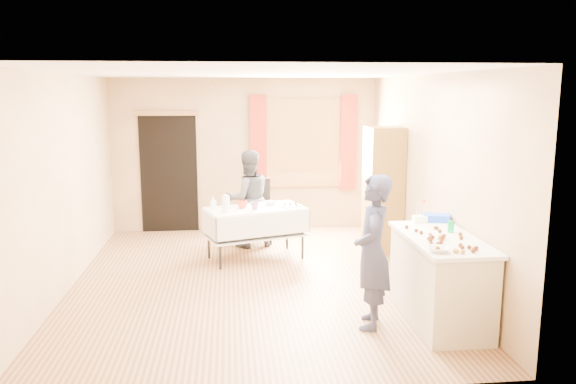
{
  "coord_description": "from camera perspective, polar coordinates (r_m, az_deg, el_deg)",
  "views": [
    {
      "loc": [
        -0.28,
        -6.86,
        2.41
      ],
      "look_at": [
        0.45,
        0.0,
        1.14
      ],
      "focal_mm": 35.0,
      "sensor_mm": 36.0,
      "label": 1
    }
  ],
  "objects": [
    {
      "name": "party_table",
      "position": [
        8.07,
        -3.32,
        -3.71
      ],
      "size": [
        1.55,
        1.11,
        0.75
      ],
      "rotation": [
        0.0,
        0.0,
        0.31
      ],
      "color": "black",
      "rests_on": "floor"
    },
    {
      "name": "pitcher",
      "position": [
        7.72,
        -6.34,
        -1.25
      ],
      "size": [
        0.12,
        0.12,
        0.22
      ],
      "primitive_type": "cylinder",
      "rotation": [
        0.0,
        0.0,
        0.05
      ],
      "color": "silver",
      "rests_on": "party_table"
    },
    {
      "name": "window_frame",
      "position": [
        9.71,
        1.56,
        5.01
      ],
      "size": [
        1.32,
        0.06,
        1.52
      ],
      "primitive_type": "cube",
      "color": "olive",
      "rests_on": "wall_back"
    },
    {
      "name": "woman",
      "position": [
        8.64,
        -4.07,
        -0.71
      ],
      "size": [
        1.01,
        0.93,
        1.5
      ],
      "primitive_type": "imported",
      "rotation": [
        0.0,
        0.0,
        3.4
      ],
      "color": "black",
      "rests_on": "floor"
    },
    {
      "name": "small_bowl",
      "position": [
        8.2,
        -1.74,
        -1.1
      ],
      "size": [
        0.33,
        0.33,
        0.05
      ],
      "primitive_type": "imported",
      "rotation": [
        0.0,
        0.0,
        0.65
      ],
      "color": "white",
      "rests_on": "party_table"
    },
    {
      "name": "wall_left",
      "position": [
        7.23,
        -21.88,
        0.81
      ],
      "size": [
        0.02,
        5.5,
        2.6
      ],
      "primitive_type": "cube",
      "color": "tan",
      "rests_on": "floor"
    },
    {
      "name": "window_pane",
      "position": [
        9.69,
        1.57,
        5.0
      ],
      "size": [
        1.2,
        0.02,
        1.4
      ],
      "primitive_type": "cube",
      "color": "white",
      "rests_on": "wall_back"
    },
    {
      "name": "cabinet",
      "position": [
        8.45,
        9.63,
        0.2
      ],
      "size": [
        0.5,
        0.6,
        1.87
      ],
      "primitive_type": "cube",
      "color": "brown",
      "rests_on": "floor"
    },
    {
      "name": "ceiling",
      "position": [
        6.87,
        -3.8,
        12.05
      ],
      "size": [
        4.5,
        5.5,
        0.02
      ],
      "primitive_type": "cube",
      "color": "white",
      "rests_on": "floor"
    },
    {
      "name": "curtain_right",
      "position": [
        9.79,
        6.14,
        5.0
      ],
      "size": [
        0.28,
        0.06,
        1.65
      ],
      "primitive_type": "cube",
      "color": "maroon",
      "rests_on": "wall_back"
    },
    {
      "name": "girl",
      "position": [
        5.76,
        8.58,
        -6.04
      ],
      "size": [
        0.76,
        0.65,
        1.58
      ],
      "primitive_type": "imported",
      "rotation": [
        0.0,
        0.0,
        -1.82
      ],
      "color": "#212443",
      "rests_on": "floor"
    },
    {
      "name": "counter",
      "position": [
        6.15,
        15.14,
        -8.53
      ],
      "size": [
        0.7,
        1.48,
        0.91
      ],
      "color": "beige",
      "rests_on": "floor"
    },
    {
      "name": "wall_back",
      "position": [
        9.69,
        -4.36,
        3.78
      ],
      "size": [
        4.5,
        0.02,
        2.6
      ],
      "primitive_type": "cube",
      "color": "tan",
      "rests_on": "floor"
    },
    {
      "name": "blue_basket",
      "position": [
        6.7,
        14.79,
        -2.54
      ],
      "size": [
        0.35,
        0.28,
        0.08
      ],
      "primitive_type": "cube",
      "rotation": [
        0.0,
        0.0,
        -0.29
      ],
      "color": "blue",
      "rests_on": "counter"
    },
    {
      "name": "curtain_left",
      "position": [
        9.59,
        -3.05,
        4.93
      ],
      "size": [
        0.28,
        0.06,
        1.65
      ],
      "primitive_type": "cube",
      "color": "maroon",
      "rests_on": "wall_back"
    },
    {
      "name": "cup_red",
      "position": [
        7.97,
        -4.65,
        -1.27
      ],
      "size": [
        0.21,
        0.21,
        0.11
      ],
      "primitive_type": "imported",
      "rotation": [
        0.0,
        0.0,
        0.28
      ],
      "color": "red",
      "rests_on": "party_table"
    },
    {
      "name": "wall_right",
      "position": [
        7.4,
        14.11,
        1.46
      ],
      "size": [
        0.02,
        5.5,
        2.6
      ],
      "primitive_type": "cube",
      "color": "tan",
      "rests_on": "floor"
    },
    {
      "name": "cake_balls",
      "position": [
        5.82,
        15.49,
        -4.71
      ],
      "size": [
        0.5,
        1.02,
        0.04
      ],
      "color": "#3F2314",
      "rests_on": "counter"
    },
    {
      "name": "door_lintel",
      "position": [
        9.62,
        -12.25,
        7.84
      ],
      "size": [
        1.05,
        0.06,
        0.08
      ],
      "primitive_type": "cube",
      "color": "olive",
      "rests_on": "wall_back"
    },
    {
      "name": "chair",
      "position": [
        8.98,
        -3.03,
        -3.21
      ],
      "size": [
        0.43,
        0.43,
        1.01
      ],
      "rotation": [
        0.0,
        0.0,
        0.04
      ],
      "color": "black",
      "rests_on": "floor"
    },
    {
      "name": "foam_block",
      "position": [
        6.58,
        13.24,
        -2.7
      ],
      "size": [
        0.15,
        0.1,
        0.08
      ],
      "primitive_type": "cube",
      "rotation": [
        0.0,
        0.0,
        0.02
      ],
      "color": "white",
      "rests_on": "counter"
    },
    {
      "name": "bottle",
      "position": [
        7.98,
        -7.63,
        -1.06
      ],
      "size": [
        0.12,
        0.12,
        0.17
      ],
      "primitive_type": "imported",
      "rotation": [
        0.0,
        0.0,
        0.24
      ],
      "color": "white",
      "rests_on": "party_table"
    },
    {
      "name": "pastry_tray",
      "position": [
        8.07,
        0.23,
        -1.41
      ],
      "size": [
        0.34,
        0.31,
        0.02
      ],
      "primitive_type": "cube",
      "rotation": [
        0.0,
        0.0,
        0.53
      ],
      "color": "white",
      "rests_on": "party_table"
    },
    {
      "name": "doorway",
      "position": [
        9.75,
        -12.0,
        1.85
      ],
      "size": [
        0.95,
        0.04,
        2.0
      ],
      "primitive_type": "cube",
      "color": "black",
      "rests_on": "floor"
    },
    {
      "name": "wall_front",
      "position": [
        4.26,
        -2.09,
        -4.7
      ],
      "size": [
        4.5,
        0.02,
        2.6
      ],
      "primitive_type": "cube",
      "color": "tan",
      "rests_on": "floor"
    },
    {
      "name": "cup_rainbow",
      "position": [
        7.85,
        -3.39,
        -1.42
      ],
      "size": [
        0.13,
        0.13,
        0.11
      ],
      "primitive_type": "imported",
      "rotation": [
        0.0,
        0.0,
        0.07
      ],
      "color": "red",
      "rests_on": "party_table"
    },
    {
      "name": "floor",
      "position": [
        7.28,
        -3.55,
        -9.04
      ],
      "size": [
        4.5,
        5.5,
        0.02
      ],
      "primitive_type": "cube",
      "color": "#9E7047",
      "rests_on": "ground"
    },
    {
      "name": "soda_can",
      "position": [
        6.21,
        16.21,
        -3.41
      ],
      "size": [
        0.07,
        0.07,
        0.12
      ],
      "primitive_type": "cylinder",
      "rotation": [
        0.0,
        0.0,
        0.01
      ],
      "color": "#099E41",
      "rests_on": "counter"
    },
    {
      "name": "mixing_bowl",
      "position": [
        5.46,
        15.01,
        -5.64
      ],
      "size": [
        0.31,
        0.31,
        0.05
      ],
      "primitive_type": "imported",
      "rotation": [
        0.0,
        0.0,
        -0.32
      ],
      "color": "white",
      "rests_on": "counter"
    }
  ]
}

